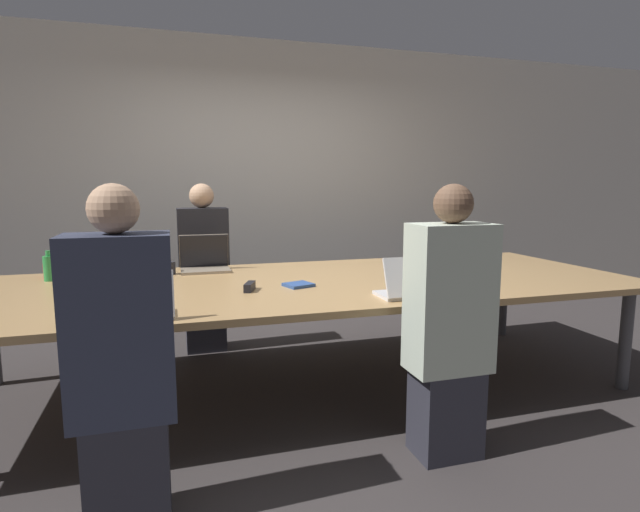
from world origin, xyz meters
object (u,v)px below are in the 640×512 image
at_px(person_near_left, 122,366).
at_px(laptop_near_midright, 407,286).
at_px(cup_far_left, 50,271).
at_px(cup_far_midleft, 170,268).
at_px(laptop_far_left, 91,265).
at_px(laptop_far_midleft, 205,260).
at_px(person_far_midleft, 204,271).
at_px(laptop_near_left, 135,305).
at_px(bottle_near_midright, 430,273).
at_px(stapler, 250,287).
at_px(person_near_midright, 449,328).
at_px(cup_near_left, 77,315).
at_px(bottle_far_left, 49,268).

height_order(person_near_left, laptop_near_midright, person_near_left).
xyz_separation_m(person_near_left, cup_far_left, (-0.61, 1.74, 0.12)).
bearing_deg(cup_far_midleft, cup_far_left, 173.41).
height_order(cup_far_midleft, laptop_far_left, laptop_far_left).
height_order(laptop_far_midleft, person_far_midleft, person_far_midleft).
distance_m(laptop_near_left, bottle_near_midright, 1.70).
height_order(cup_far_midleft, stapler, cup_far_midleft).
xyz_separation_m(laptop_near_midright, stapler, (-0.83, 0.44, -0.04)).
bearing_deg(laptop_near_left, cup_far_midleft, -97.39).
bearing_deg(bottle_near_midright, person_near_midright, -110.12).
distance_m(person_far_midleft, stapler, 1.22).
bearing_deg(person_near_left, person_far_midleft, -102.05).
bearing_deg(bottle_near_midright, stapler, 165.72).
bearing_deg(laptop_far_left, cup_far_midleft, -9.53).
relative_size(cup_near_left, laptop_near_midright, 0.26).
height_order(laptop_near_midright, person_far_midleft, person_far_midleft).
distance_m(laptop_near_left, person_near_midright, 1.53).
bearing_deg(person_near_left, bottle_far_left, -70.39).
bearing_deg(laptop_far_left, person_near_left, -78.79).
relative_size(person_far_midleft, stapler, 8.87).
height_order(laptop_near_midright, bottle_far_left, laptop_near_midright).
height_order(laptop_near_left, person_near_midright, person_near_midright).
distance_m(laptop_near_midright, cup_far_left, 2.43).
xyz_separation_m(bottle_near_midright, stapler, (-1.07, 0.27, -0.08)).
distance_m(laptop_near_midright, stapler, 0.94).
distance_m(laptop_near_midright, bottle_near_midright, 0.29).
bearing_deg(laptop_far_midleft, laptop_near_left, -107.34).
relative_size(laptop_near_left, cup_near_left, 4.42).
relative_size(laptop_near_midright, cup_far_left, 3.12).
distance_m(cup_near_left, cup_far_midleft, 1.28).
xyz_separation_m(bottle_near_midright, person_far_midleft, (-1.26, 1.47, -0.17)).
bearing_deg(bottle_far_left, person_near_left, -70.39).
bearing_deg(laptop_far_midleft, bottle_near_midright, -40.38).
bearing_deg(person_far_midleft, laptop_far_midleft, -92.25).
bearing_deg(laptop_near_left, person_far_midleft, -104.06).
xyz_separation_m(laptop_near_left, cup_near_left, (-0.26, 0.01, -0.03)).
bearing_deg(cup_near_left, laptop_near_left, -2.66).
relative_size(laptop_near_left, person_near_midright, 0.26).
distance_m(person_near_midright, stapler, 1.21).
distance_m(laptop_near_left, stapler, 0.80).
bearing_deg(laptop_far_midleft, laptop_near_midright, -50.41).
relative_size(laptop_near_midright, bottle_near_midright, 1.33).
xyz_separation_m(laptop_near_midright, laptop_far_midleft, (-1.04, 1.26, 0.01)).
relative_size(laptop_near_left, cup_far_left, 3.58).
xyz_separation_m(laptop_far_midleft, bottle_far_left, (-1.02, -0.11, 0.01)).
xyz_separation_m(laptop_near_midright, bottle_near_midright, (0.24, 0.17, 0.03)).
bearing_deg(person_near_left, laptop_far_left, -78.79).
relative_size(person_far_midleft, cup_far_midleft, 15.07).
height_order(person_far_midleft, laptop_far_left, person_far_midleft).
relative_size(bottle_near_midright, cup_far_midleft, 2.55).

